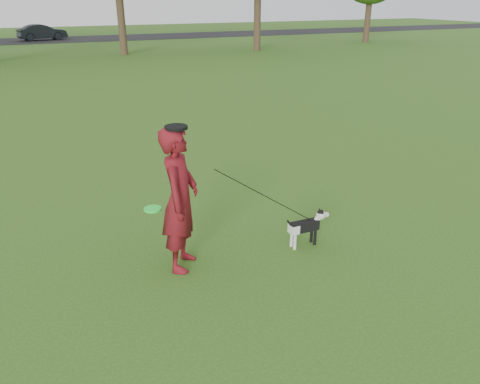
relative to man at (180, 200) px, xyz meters
name	(u,v)px	position (x,y,z in m)	size (l,w,h in m)	color
ground	(211,255)	(0.47, 0.11, -1.03)	(120.00, 120.00, 0.00)	#285116
road	(47,40)	(0.47, 40.11, -1.02)	(120.00, 7.00, 0.02)	black
man	(180,200)	(0.00, 0.00, 0.00)	(0.75, 0.49, 2.06)	maroon
dog	(307,225)	(1.94, -0.22, -0.68)	(0.75, 0.15, 0.57)	black
car_mid	(42,32)	(0.16, 40.11, -0.36)	(1.38, 3.96, 1.31)	black
man_held_items	(265,196)	(1.24, -0.14, -0.11)	(2.57, 0.38, 1.68)	#20FF3C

